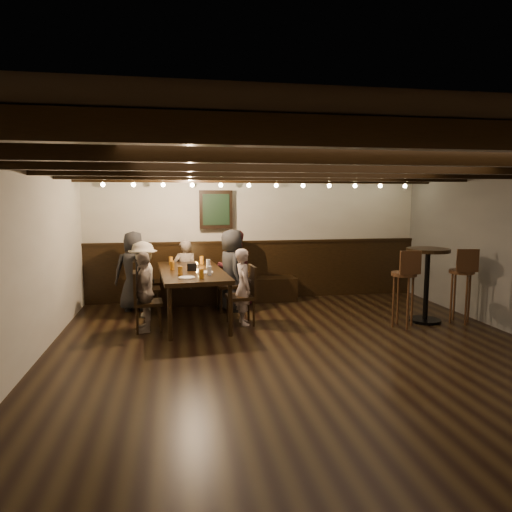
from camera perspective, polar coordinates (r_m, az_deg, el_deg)
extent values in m
plane|color=black|center=(5.81, 6.21, -12.57)|extent=(7.00, 7.00, 0.00)
plane|color=black|center=(5.48, 6.56, 11.75)|extent=(7.00, 7.00, 0.00)
plane|color=beige|center=(8.91, 0.08, 2.34)|extent=(6.50, 0.00, 6.50)
plane|color=beige|center=(5.57, -27.71, -1.49)|extent=(0.00, 7.00, 7.00)
cube|color=black|center=(8.95, 0.12, -1.83)|extent=(6.50, 0.08, 1.10)
cube|color=black|center=(8.65, -4.82, -4.36)|extent=(3.00, 0.45, 0.45)
cube|color=black|center=(8.68, -5.05, 5.82)|extent=(0.62, 0.12, 0.72)
cube|color=black|center=(8.61, -5.01, 5.81)|extent=(0.50, 0.02, 0.58)
cube|color=black|center=(2.82, 23.90, 13.61)|extent=(6.50, 0.10, 0.16)
cube|color=black|center=(3.84, 14.06, 12.17)|extent=(6.50, 0.10, 0.16)
cube|color=black|center=(4.92, 8.49, 11.18)|extent=(6.50, 0.10, 0.16)
cube|color=black|center=(6.03, 4.97, 10.50)|extent=(6.50, 0.10, 0.16)
cube|color=black|center=(7.16, 2.55, 10.02)|extent=(6.50, 0.10, 0.16)
cube|color=black|center=(8.29, 0.81, 9.65)|extent=(6.50, 0.10, 0.16)
sphere|color=#FFE099|center=(8.22, -18.59, 8.46)|extent=(0.07, 0.07, 0.07)
sphere|color=#FFE099|center=(8.13, -8.85, 8.77)|extent=(0.07, 0.07, 0.07)
sphere|color=#FFE099|center=(8.27, 0.83, 8.82)|extent=(0.07, 0.07, 0.07)
sphere|color=#FFE099|center=(8.63, 9.94, 8.65)|extent=(0.07, 0.07, 0.07)
sphere|color=#FFE099|center=(9.19, 18.12, 8.31)|extent=(0.07, 0.07, 0.07)
cube|color=black|center=(7.39, -8.04, -2.02)|extent=(1.15, 2.25, 0.07)
cylinder|color=black|center=(6.44, -10.72, -7.18)|extent=(0.07, 0.07, 0.75)
cylinder|color=black|center=(8.43, -11.65, -3.76)|extent=(0.07, 0.07, 0.75)
cylinder|color=black|center=(6.54, -3.24, -6.82)|extent=(0.07, 0.07, 0.75)
cylinder|color=black|center=(8.51, -5.93, -3.54)|extent=(0.07, 0.07, 0.75)
cube|color=black|center=(7.85, -13.47, -4.11)|extent=(0.46, 0.46, 0.05)
cube|color=black|center=(7.80, -14.95, -2.28)|extent=(0.07, 0.43, 0.47)
cube|color=black|center=(6.97, -13.32, -5.72)|extent=(0.44, 0.44, 0.05)
cube|color=black|center=(6.92, -14.92, -3.76)|extent=(0.07, 0.41, 0.45)
cube|color=black|center=(7.99, -3.36, -3.69)|extent=(0.47, 0.47, 0.05)
cube|color=black|center=(7.98, -2.00, -1.78)|extent=(0.08, 0.43, 0.47)
cube|color=black|center=(7.13, -1.96, -5.13)|extent=(0.45, 0.45, 0.05)
cube|color=black|center=(7.12, -0.47, -3.04)|extent=(0.07, 0.42, 0.46)
imported|color=#242426|center=(8.25, -14.97, -1.82)|extent=(0.72, 0.50, 1.40)
imported|color=gray|center=(8.45, -8.83, -2.07)|extent=(0.46, 0.33, 1.21)
imported|color=#4E1A1F|center=(8.42, -2.63, -1.45)|extent=(0.71, 0.57, 1.38)
imported|color=#A39C8A|center=(7.81, -13.88, -2.80)|extent=(0.53, 0.85, 1.26)
imported|color=gray|center=(6.93, -13.78, -4.36)|extent=(0.34, 0.72, 1.19)
imported|color=#242426|center=(7.95, -3.02, -1.79)|extent=(0.51, 0.73, 1.43)
imported|color=#AD9A92|center=(7.11, -1.57, -3.85)|extent=(0.32, 0.46, 1.19)
cylinder|color=#BF7219|center=(8.04, -10.60, -0.58)|extent=(0.07, 0.07, 0.14)
cylinder|color=#BF7219|center=(8.04, -6.81, -0.50)|extent=(0.07, 0.07, 0.14)
cylinder|color=#BF7219|center=(7.44, -10.44, -1.20)|extent=(0.07, 0.07, 0.14)
cylinder|color=silver|center=(7.61, -5.98, -0.94)|extent=(0.07, 0.07, 0.14)
cylinder|color=#BF7219|center=(6.91, -9.45, -1.83)|extent=(0.07, 0.07, 0.14)
cylinder|color=silver|center=(6.86, -5.88, -1.84)|extent=(0.07, 0.07, 0.14)
cylinder|color=#BF7219|center=(6.59, -6.84, -2.22)|extent=(0.07, 0.07, 0.14)
cylinder|color=white|center=(6.68, -8.65, -2.67)|extent=(0.24, 0.24, 0.01)
cylinder|color=white|center=(7.11, -6.33, -2.03)|extent=(0.24, 0.24, 0.01)
cube|color=black|center=(7.32, -8.01, -1.37)|extent=(0.15, 0.10, 0.12)
cylinder|color=beige|center=(7.69, -7.41, -1.21)|extent=(0.05, 0.05, 0.05)
cylinder|color=black|center=(7.85, 20.35, -7.53)|extent=(0.49, 0.49, 0.04)
cylinder|color=black|center=(7.73, 20.53, -3.56)|extent=(0.08, 0.08, 1.11)
cylinder|color=black|center=(7.65, 20.73, 0.69)|extent=(0.66, 0.66, 0.06)
cylinder|color=#392012|center=(7.27, 18.01, -2.16)|extent=(0.38, 0.38, 0.06)
cube|color=#392012|center=(7.09, 18.75, -0.79)|extent=(0.33, 0.04, 0.35)
cylinder|color=#392012|center=(7.83, 24.33, -1.80)|extent=(0.38, 0.38, 0.06)
cube|color=#392012|center=(7.64, 24.95, -0.53)|extent=(0.33, 0.09, 0.35)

